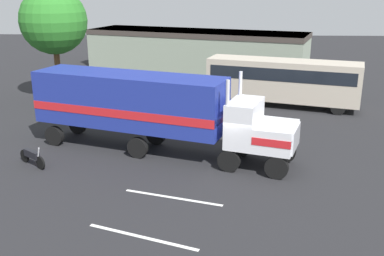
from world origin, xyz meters
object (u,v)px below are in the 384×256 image
(parked_car, at_px, (136,99))
(parked_bus, at_px, (283,78))
(tree_left, at_px, (53,21))
(semi_truck, at_px, (148,106))
(motorcycle, at_px, (32,157))
(person_bystander, at_px, (162,118))

(parked_car, bearing_deg, parked_bus, 8.56)
(parked_bus, height_order, parked_car, parked_bus)
(parked_bus, distance_m, tree_left, 17.57)
(semi_truck, relative_size, motorcycle, 8.21)
(semi_truck, height_order, person_bystander, semi_truck)
(tree_left, bearing_deg, parked_bus, -3.79)
(semi_truck, height_order, motorcycle, semi_truck)
(semi_truck, xyz_separation_m, person_bystander, (0.41, 3.19, -1.63))
(parked_bus, distance_m, motorcycle, 18.70)
(semi_truck, bearing_deg, tree_left, 127.68)
(person_bystander, xyz_separation_m, motorcycle, (-5.95, -5.48, -0.41))
(parked_car, height_order, motorcycle, parked_car)
(tree_left, bearing_deg, motorcycle, -77.57)
(person_bystander, bearing_deg, tree_left, 138.77)
(parked_bus, distance_m, parked_car, 10.85)
(parked_car, distance_m, tree_left, 8.72)
(semi_truck, bearing_deg, parked_bus, 48.78)
(semi_truck, height_order, parked_bus, semi_truck)
(tree_left, bearing_deg, person_bystander, -41.23)
(semi_truck, height_order, tree_left, tree_left)
(parked_bus, relative_size, tree_left, 1.32)
(motorcycle, bearing_deg, person_bystander, 42.65)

